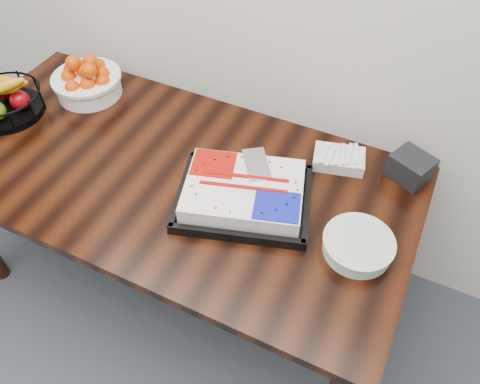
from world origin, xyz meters
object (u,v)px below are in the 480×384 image
at_px(cake_tray, 244,193).
at_px(table, 171,186).
at_px(fruit_basket, 4,100).
at_px(tangerine_bowl, 86,78).
at_px(plate_stack, 358,246).
at_px(napkin_box, 411,168).

bearing_deg(cake_tray, table, 177.13).
bearing_deg(table, fruit_basket, -179.86).
bearing_deg(tangerine_bowl, cake_tray, -17.25).
xyz_separation_m(tangerine_bowl, fruit_basket, (-0.22, -0.25, -0.01)).
xyz_separation_m(tangerine_bowl, plate_stack, (1.27, -0.30, -0.05)).
distance_m(cake_tray, tangerine_bowl, 0.90).
bearing_deg(plate_stack, cake_tray, 175.72).
xyz_separation_m(table, fruit_basket, (-0.76, -0.00, 0.15)).
height_order(cake_tray, plate_stack, cake_tray).
bearing_deg(napkin_box, plate_stack, -100.68).
relative_size(fruit_basket, plate_stack, 1.33).
distance_m(tangerine_bowl, fruit_basket, 0.33).
bearing_deg(napkin_box, fruit_basket, -167.41).
distance_m(cake_tray, plate_stack, 0.41).
bearing_deg(cake_tray, tangerine_bowl, 162.75).
height_order(table, napkin_box, napkin_box).
distance_m(fruit_basket, plate_stack, 1.49).
xyz_separation_m(table, plate_stack, (0.73, -0.05, 0.11)).
relative_size(tangerine_bowl, plate_stack, 1.29).
distance_m(tangerine_bowl, plate_stack, 1.31).
xyz_separation_m(cake_tray, tangerine_bowl, (-0.86, 0.27, 0.04)).
xyz_separation_m(cake_tray, napkin_box, (0.48, 0.36, 0.01)).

